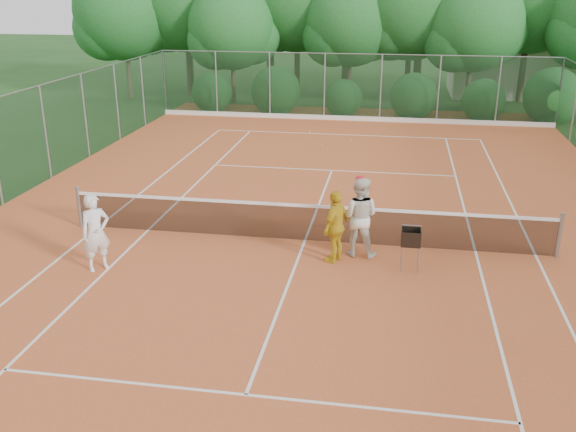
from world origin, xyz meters
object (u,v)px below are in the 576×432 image
(ball_hopper, at_px, (411,238))
(player_center_grp, at_px, (359,216))
(player_white, at_px, (96,233))
(player_yellow, at_px, (336,226))

(ball_hopper, bearing_deg, player_center_grp, 137.77)
(player_white, xyz_separation_m, ball_hopper, (6.84, 1.16, -0.12))
(player_white, relative_size, player_yellow, 1.03)
(ball_hopper, bearing_deg, player_white, 175.23)
(player_center_grp, bearing_deg, player_yellow, -137.14)
(player_white, relative_size, player_center_grp, 0.90)
(player_white, distance_m, player_center_grp, 5.92)
(player_yellow, height_order, ball_hopper, player_yellow)
(player_center_grp, bearing_deg, ball_hopper, -27.83)
(player_center_grp, height_order, player_yellow, player_center_grp)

